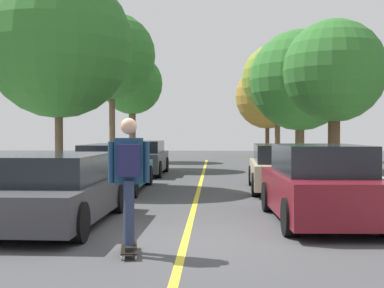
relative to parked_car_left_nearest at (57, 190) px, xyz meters
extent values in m
plane|color=#424244|center=(2.46, -1.21, -0.65)|extent=(80.00, 80.00, 0.00)
cube|color=gold|center=(2.46, 2.79, -0.64)|extent=(0.12, 39.20, 0.01)
cube|color=#38383D|center=(0.00, -0.05, -0.16)|extent=(1.90, 4.45, 0.61)
cube|color=black|center=(0.00, 0.11, 0.40)|extent=(1.65, 2.81, 0.52)
cylinder|color=black|center=(0.82, -1.57, -0.33)|extent=(0.23, 0.64, 0.64)
cylinder|color=black|center=(0.87, 1.45, -0.33)|extent=(0.23, 0.64, 0.64)
cylinder|color=black|center=(-0.82, 1.48, -0.33)|extent=(0.23, 0.64, 0.64)
cube|color=#196066|center=(0.00, 5.68, -0.16)|extent=(1.72, 4.68, 0.61)
cube|color=black|center=(0.00, 5.65, 0.43)|extent=(1.51, 3.03, 0.57)
cylinder|color=black|center=(0.80, 4.04, -0.33)|extent=(0.22, 0.64, 0.64)
cylinder|color=black|center=(-0.79, 4.04, -0.33)|extent=(0.22, 0.64, 0.64)
cylinder|color=black|center=(0.79, 7.32, -0.33)|extent=(0.22, 0.64, 0.64)
cylinder|color=black|center=(-0.80, 7.32, -0.33)|extent=(0.22, 0.64, 0.64)
cube|color=#38383D|center=(0.00, 11.42, -0.11)|extent=(1.79, 4.35, 0.72)
cube|color=black|center=(0.00, 11.50, 0.49)|extent=(1.58, 2.57, 0.46)
cylinder|color=black|center=(0.83, 9.94, -0.33)|extent=(0.22, 0.64, 0.64)
cylinder|color=black|center=(-0.84, 9.94, -0.33)|extent=(0.22, 0.64, 0.64)
cylinder|color=black|center=(0.83, 12.89, -0.33)|extent=(0.22, 0.64, 0.64)
cylinder|color=black|center=(-0.83, 12.89, -0.33)|extent=(0.22, 0.64, 0.64)
cube|color=maroon|center=(4.93, 0.46, -0.09)|extent=(1.84, 4.16, 0.74)
cube|color=black|center=(4.93, 0.42, 0.55)|extent=(1.58, 2.40, 0.55)
cylinder|color=black|center=(4.09, 1.79, -0.33)|extent=(0.24, 0.65, 0.64)
cylinder|color=black|center=(5.69, 1.83, -0.33)|extent=(0.24, 0.65, 0.64)
cylinder|color=black|center=(4.17, -0.92, -0.33)|extent=(0.24, 0.65, 0.64)
cube|color=#BCAD89|center=(4.93, 5.87, -0.13)|extent=(1.97, 4.41, 0.67)
cube|color=black|center=(4.93, 5.91, 0.45)|extent=(1.70, 2.98, 0.51)
cylinder|color=black|center=(4.14, 7.37, -0.33)|extent=(0.24, 0.65, 0.64)
cylinder|color=black|center=(5.83, 7.31, -0.33)|extent=(0.24, 0.65, 0.64)
cylinder|color=black|center=(4.03, 4.43, -0.33)|extent=(0.24, 0.65, 0.64)
cylinder|color=black|center=(5.71, 4.37, -0.33)|extent=(0.24, 0.65, 0.64)
cylinder|color=brown|center=(-1.82, 6.26, 1.06)|extent=(0.24, 0.24, 3.14)
sphere|color=#2D6B28|center=(-1.82, 6.26, 3.74)|extent=(4.50, 4.50, 4.50)
cylinder|color=brown|center=(-1.82, 14.66, 1.36)|extent=(0.27, 0.27, 3.74)
sphere|color=#2D6B28|center=(-1.82, 14.66, 4.59)|extent=(4.04, 4.04, 4.04)
cylinder|color=brown|center=(-1.82, 20.66, 1.21)|extent=(0.39, 0.39, 3.43)
sphere|color=#2D6B28|center=(-1.82, 20.66, 3.85)|extent=(3.51, 3.51, 3.51)
cylinder|color=#4C3823|center=(6.74, 7.37, 0.80)|extent=(0.38, 0.38, 2.62)
sphere|color=#2D6B28|center=(6.74, 7.37, 3.02)|extent=(3.27, 3.27, 3.27)
cylinder|color=brown|center=(6.74, 14.09, 0.80)|extent=(0.40, 0.40, 2.62)
sphere|color=#2D6B28|center=(6.74, 14.09, 3.38)|extent=(4.50, 4.50, 4.50)
cylinder|color=#4C3823|center=(6.74, 22.42, 1.29)|extent=(0.32, 0.32, 3.60)
sphere|color=olive|center=(6.74, 22.42, 4.26)|extent=(4.35, 4.35, 4.35)
cylinder|color=#4C3823|center=(6.74, 28.47, 0.88)|extent=(0.29, 0.29, 2.78)
sphere|color=olive|center=(6.74, 28.47, 3.61)|extent=(4.60, 4.60, 4.60)
cylinder|color=#B2140F|center=(6.43, 3.93, -0.23)|extent=(0.20, 0.20, 0.55)
sphere|color=#B2140F|center=(6.43, 3.93, 0.10)|extent=(0.18, 0.18, 0.18)
cube|color=black|center=(1.72, -2.29, -0.55)|extent=(0.35, 0.86, 0.02)
cylinder|color=beige|center=(1.58, -1.97, -0.62)|extent=(0.03, 0.06, 0.06)
cylinder|color=beige|center=(1.77, -1.94, -0.62)|extent=(0.03, 0.06, 0.06)
cylinder|color=beige|center=(1.68, -2.64, -0.62)|extent=(0.03, 0.06, 0.06)
cylinder|color=beige|center=(1.87, -2.61, -0.62)|extent=(0.03, 0.06, 0.06)
cube|color=#99999E|center=(1.67, -1.95, -0.58)|extent=(0.10, 0.05, 0.02)
cube|color=#99999E|center=(1.78, -2.63, -0.58)|extent=(0.10, 0.05, 0.02)
cube|color=black|center=(1.69, -2.07, -0.51)|extent=(0.14, 0.27, 0.06)
cube|color=black|center=(1.76, -2.51, -0.51)|extent=(0.14, 0.27, 0.06)
cylinder|color=#283351|center=(1.71, -2.17, -0.04)|extent=(0.17, 0.17, 0.89)
cylinder|color=#283351|center=(1.74, -2.41, -0.04)|extent=(0.17, 0.17, 0.89)
cube|color=navy|center=(1.72, -2.29, 0.67)|extent=(0.43, 0.28, 0.64)
sphere|color=tan|center=(1.72, -2.29, 1.15)|extent=(0.23, 0.23, 0.23)
cylinder|color=navy|center=(1.48, -2.33, 0.65)|extent=(0.10, 0.10, 0.58)
cylinder|color=navy|center=(1.97, -2.25, 0.65)|extent=(0.10, 0.10, 0.58)
cube|color=#1E1E4C|center=(1.75, -2.49, 0.69)|extent=(0.32, 0.22, 0.44)
camera|label=1|loc=(2.92, -9.62, 1.07)|focal=49.33mm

